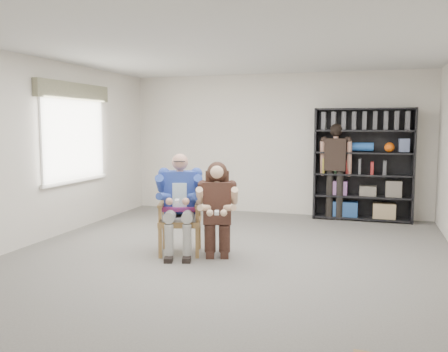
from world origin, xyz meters
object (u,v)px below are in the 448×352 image
(bookshelf, at_px, (363,165))
(armchair, at_px, (180,215))
(seated_man, at_px, (180,204))
(kneeling_woman, at_px, (217,212))
(standing_man, at_px, (335,172))

(bookshelf, bearing_deg, armchair, -126.71)
(armchair, xyz_separation_m, bookshelf, (2.38, 3.19, 0.51))
(seated_man, bearing_deg, bookshelf, 36.15)
(kneeling_woman, relative_size, standing_man, 0.71)
(bookshelf, bearing_deg, seated_man, -126.71)
(standing_man, bearing_deg, armchair, -117.77)
(armchair, distance_m, standing_man, 3.63)
(seated_man, relative_size, bookshelf, 0.67)
(armchair, relative_size, seated_man, 0.77)
(armchair, relative_size, kneeling_woman, 0.84)
(kneeling_woman, bearing_deg, standing_man, 50.73)
(kneeling_woman, xyz_separation_m, standing_man, (1.30, 3.20, 0.26))
(bookshelf, bearing_deg, kneeling_woman, -118.52)
(bookshelf, xyz_separation_m, standing_man, (-0.50, -0.11, -0.15))
(seated_man, distance_m, standing_man, 3.61)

